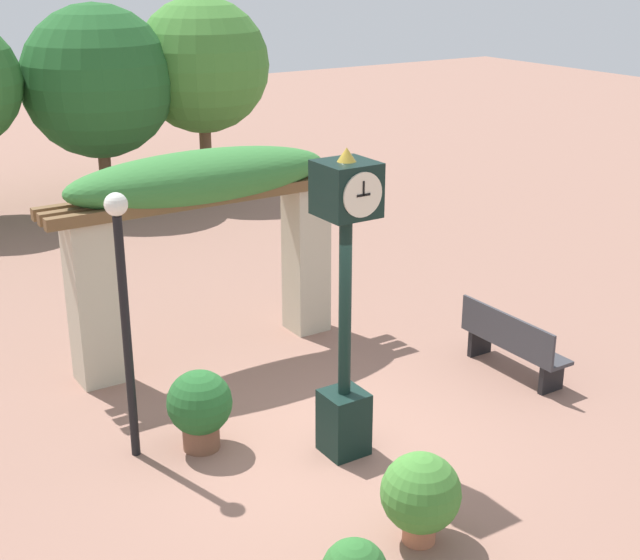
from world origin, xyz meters
TOP-DOWN VIEW (x-y plane):
  - ground_plane at (0.00, 0.00)m, footprint 60.00×60.00m
  - pedestal_clock at (0.10, -0.21)m, footprint 0.57×0.62m
  - pergola at (0.00, 3.06)m, footprint 4.40×1.14m
  - potted_plant_near_left at (-0.21, -1.97)m, footprint 0.78×0.78m
  - potted_plant_near_right at (-1.23, 0.74)m, footprint 0.75×0.75m
  - park_bench at (3.14, 0.25)m, footprint 0.42×1.70m
  - lamp_post at (-1.92, 1.02)m, footprint 0.25×0.25m
  - tree_line at (0.22, 11.95)m, footprint 11.48×4.00m

SIDE VIEW (x-z plane):
  - ground_plane at x=0.00m, z-range 0.00..0.00m
  - park_bench at x=3.14m, z-range 0.00..0.89m
  - potted_plant_near_left at x=-0.21m, z-range 0.05..0.98m
  - potted_plant_near_right at x=-1.23m, z-range 0.05..1.01m
  - pedestal_clock at x=0.10m, z-range 0.10..3.62m
  - lamp_post at x=-1.92m, z-range 0.42..3.48m
  - pergola at x=0.00m, z-range 0.68..3.60m
  - tree_line at x=0.22m, z-range 0.57..5.16m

